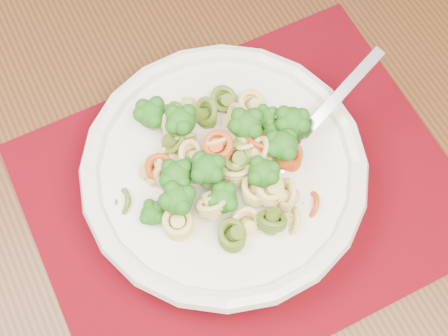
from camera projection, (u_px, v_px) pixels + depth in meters
dining_table at (267, 156)px, 0.74m from camera, size 1.59×1.17×0.69m
placemat at (244, 193)px, 0.62m from camera, size 0.46×0.39×0.00m
pasta_bowl at (224, 172)px, 0.60m from camera, size 0.28×0.28×0.05m
pasta_broccoli_heap at (224, 165)px, 0.59m from camera, size 0.23×0.23×0.06m
fork at (283, 156)px, 0.59m from camera, size 0.18×0.05×0.08m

